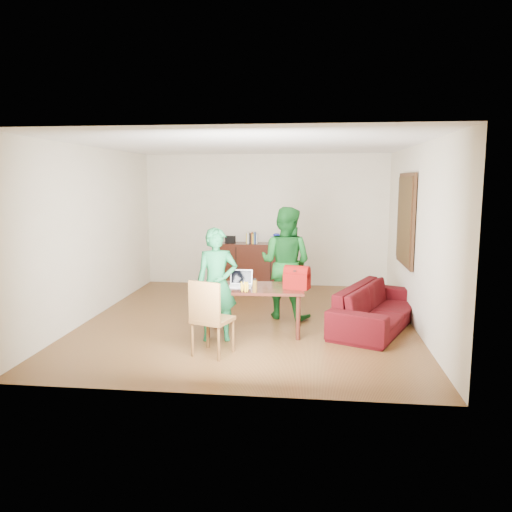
# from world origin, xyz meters

# --- Properties ---
(room) EXTENTS (5.20, 5.70, 2.90)m
(room) POSITION_xyz_m (0.01, 0.13, 1.31)
(room) COLOR #442511
(room) RESTS_ON ground
(table) EXTENTS (1.44, 0.84, 0.67)m
(table) POSITION_xyz_m (0.16, -0.57, 0.59)
(table) COLOR black
(table) RESTS_ON ground
(chair) EXTENTS (0.56, 0.54, 0.97)m
(chair) POSITION_xyz_m (-0.26, -1.58, 0.28)
(chair) COLOR brown
(chair) RESTS_ON ground
(person_near) EXTENTS (0.63, 0.48, 1.55)m
(person_near) POSITION_xyz_m (-0.31, -0.99, 0.77)
(person_near) COLOR #166434
(person_near) RESTS_ON ground
(person_far) EXTENTS (1.04, 0.93, 1.77)m
(person_far) POSITION_xyz_m (0.56, 0.25, 0.88)
(person_far) COLOR #12521A
(person_far) RESTS_ON ground
(laptop) EXTENTS (0.33, 0.24, 0.23)m
(laptop) POSITION_xyz_m (-0.04, -0.60, 0.71)
(laptop) COLOR white
(laptop) RESTS_ON table
(bananas) EXTENTS (0.17, 0.13, 0.06)m
(bananas) POSITION_xyz_m (0.06, -0.93, 0.69)
(bananas) COLOR gold
(bananas) RESTS_ON table
(bottle) EXTENTS (0.06, 0.06, 0.19)m
(bottle) POSITION_xyz_m (0.20, -0.92, 0.76)
(bottle) COLOR brown
(bottle) RESTS_ON table
(red_bag) EXTENTS (0.39, 0.29, 0.26)m
(red_bag) POSITION_xyz_m (0.76, -0.63, 0.79)
(red_bag) COLOR maroon
(red_bag) RESTS_ON table
(sofa) EXTENTS (1.62, 2.27, 0.62)m
(sofa) POSITION_xyz_m (1.95, -0.14, 0.31)
(sofa) COLOR #360807
(sofa) RESTS_ON ground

